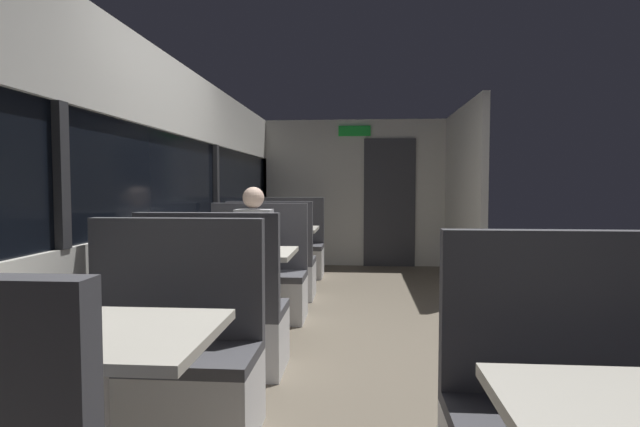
{
  "coord_description": "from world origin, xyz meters",
  "views": [
    {
      "loc": [
        0.09,
        -3.89,
        1.28
      ],
      "look_at": [
        -0.38,
        2.08,
        0.94
      ],
      "focal_mm": 28.64,
      "sensor_mm": 36.0,
      "label": 1
    }
  ],
  "objects_px": {
    "bench_mid_window_facing_end": "(215,324)",
    "bench_far_window_facing_entry": "(289,253)",
    "bench_near_window_facing_entry": "(166,370)",
    "dining_table_mid_window": "(239,263)",
    "coffee_cup_primary": "(70,320)",
    "coffee_cup_secondary": "(254,245)",
    "bench_far_window_facing_end": "(272,269)",
    "seated_passenger": "(255,264)",
    "bench_mid_window_facing_entry": "(256,284)",
    "dining_table_far_window": "(282,236)",
    "dining_table_near_window": "(94,356)"
  },
  "relations": [
    {
      "from": "bench_mid_window_facing_end",
      "to": "bench_far_window_facing_entry",
      "type": "xyz_separation_m",
      "value": [
        0.0,
        3.67,
        0.0
      ]
    },
    {
      "from": "bench_near_window_facing_entry",
      "to": "dining_table_mid_window",
      "type": "height_order",
      "value": "bench_near_window_facing_entry"
    },
    {
      "from": "coffee_cup_primary",
      "to": "coffee_cup_secondary",
      "type": "distance_m",
      "value": 2.32
    },
    {
      "from": "coffee_cup_primary",
      "to": "coffee_cup_secondary",
      "type": "xyz_separation_m",
      "value": [
        0.19,
        2.31,
        0.0
      ]
    },
    {
      "from": "bench_far_window_facing_end",
      "to": "seated_passenger",
      "type": "bearing_deg",
      "value": -90.0
    },
    {
      "from": "bench_near_window_facing_entry",
      "to": "bench_far_window_facing_end",
      "type": "xyz_separation_m",
      "value": [
        0.0,
        3.15,
        0.0
      ]
    },
    {
      "from": "bench_mid_window_facing_entry",
      "to": "coffee_cup_primary",
      "type": "distance_m",
      "value": 3.04
    },
    {
      "from": "dining_table_far_window",
      "to": "coffee_cup_secondary",
      "type": "height_order",
      "value": "coffee_cup_secondary"
    },
    {
      "from": "dining_table_mid_window",
      "to": "coffee_cup_secondary",
      "type": "xyz_separation_m",
      "value": [
        0.13,
        0.0,
        0.15
      ]
    },
    {
      "from": "dining_table_mid_window",
      "to": "bench_far_window_facing_end",
      "type": "distance_m",
      "value": 1.61
    },
    {
      "from": "dining_table_near_window",
      "to": "bench_mid_window_facing_entry",
      "type": "xyz_separation_m",
      "value": [
        0.0,
        2.98,
        -0.31
      ]
    },
    {
      "from": "dining_table_near_window",
      "to": "bench_far_window_facing_end",
      "type": "height_order",
      "value": "bench_far_window_facing_end"
    },
    {
      "from": "bench_far_window_facing_end",
      "to": "coffee_cup_primary",
      "type": "bearing_deg",
      "value": -91.01
    },
    {
      "from": "bench_near_window_facing_entry",
      "to": "coffee_cup_secondary",
      "type": "bearing_deg",
      "value": 85.44
    },
    {
      "from": "bench_far_window_facing_entry",
      "to": "seated_passenger",
      "type": "xyz_separation_m",
      "value": [
        0.0,
        -2.35,
        0.21
      ]
    },
    {
      "from": "bench_mid_window_facing_end",
      "to": "bench_far_window_facing_end",
      "type": "bearing_deg",
      "value": 90.0
    },
    {
      "from": "bench_mid_window_facing_end",
      "to": "coffee_cup_secondary",
      "type": "relative_size",
      "value": 12.22
    },
    {
      "from": "dining_table_far_window",
      "to": "bench_far_window_facing_entry",
      "type": "bearing_deg",
      "value": 90.0
    },
    {
      "from": "bench_near_window_facing_entry",
      "to": "seated_passenger",
      "type": "bearing_deg",
      "value": 90.0
    },
    {
      "from": "bench_near_window_facing_entry",
      "to": "bench_mid_window_facing_entry",
      "type": "distance_m",
      "value": 2.28
    },
    {
      "from": "coffee_cup_primary",
      "to": "coffee_cup_secondary",
      "type": "height_order",
      "value": "same"
    },
    {
      "from": "dining_table_mid_window",
      "to": "coffee_cup_primary",
      "type": "bearing_deg",
      "value": -91.71
    },
    {
      "from": "dining_table_near_window",
      "to": "bench_far_window_facing_end",
      "type": "bearing_deg",
      "value": 90.0
    },
    {
      "from": "bench_near_window_facing_entry",
      "to": "coffee_cup_primary",
      "type": "height_order",
      "value": "bench_near_window_facing_entry"
    },
    {
      "from": "bench_near_window_facing_entry",
      "to": "bench_far_window_facing_end",
      "type": "distance_m",
      "value": 3.15
    },
    {
      "from": "bench_near_window_facing_entry",
      "to": "seated_passenger",
      "type": "height_order",
      "value": "seated_passenger"
    },
    {
      "from": "dining_table_near_window",
      "to": "seated_passenger",
      "type": "relative_size",
      "value": 0.71
    },
    {
      "from": "bench_mid_window_facing_entry",
      "to": "dining_table_far_window",
      "type": "distance_m",
      "value": 1.61
    },
    {
      "from": "dining_table_far_window",
      "to": "seated_passenger",
      "type": "height_order",
      "value": "seated_passenger"
    },
    {
      "from": "dining_table_far_window",
      "to": "seated_passenger",
      "type": "relative_size",
      "value": 0.71
    },
    {
      "from": "dining_table_far_window",
      "to": "coffee_cup_secondary",
      "type": "relative_size",
      "value": 10.0
    },
    {
      "from": "bench_far_window_facing_entry",
      "to": "seated_passenger",
      "type": "bearing_deg",
      "value": -90.0
    },
    {
      "from": "dining_table_near_window",
      "to": "bench_mid_window_facing_entry",
      "type": "distance_m",
      "value": 2.99
    },
    {
      "from": "bench_near_window_facing_entry",
      "to": "bench_mid_window_facing_entry",
      "type": "relative_size",
      "value": 1.0
    },
    {
      "from": "bench_far_window_facing_entry",
      "to": "dining_table_far_window",
      "type": "bearing_deg",
      "value": -90.0
    },
    {
      "from": "dining_table_far_window",
      "to": "bench_mid_window_facing_end",
      "type": "bearing_deg",
      "value": -90.0
    },
    {
      "from": "dining_table_near_window",
      "to": "seated_passenger",
      "type": "distance_m",
      "value": 2.9
    },
    {
      "from": "bench_mid_window_facing_end",
      "to": "bench_far_window_facing_end",
      "type": "distance_m",
      "value": 2.28
    },
    {
      "from": "coffee_cup_primary",
      "to": "dining_table_far_window",
      "type": "bearing_deg",
      "value": 89.14
    },
    {
      "from": "dining_table_near_window",
      "to": "dining_table_mid_window",
      "type": "bearing_deg",
      "value": 90.0
    },
    {
      "from": "dining_table_mid_window",
      "to": "seated_passenger",
      "type": "relative_size",
      "value": 0.71
    },
    {
      "from": "dining_table_mid_window",
      "to": "seated_passenger",
      "type": "xyz_separation_m",
      "value": [
        0.0,
        0.63,
        -0.1
      ]
    },
    {
      "from": "bench_mid_window_facing_entry",
      "to": "coffee_cup_secondary",
      "type": "bearing_deg",
      "value": -79.73
    },
    {
      "from": "bench_near_window_facing_entry",
      "to": "coffee_cup_secondary",
      "type": "distance_m",
      "value": 1.65
    },
    {
      "from": "dining_table_far_window",
      "to": "bench_far_window_facing_end",
      "type": "height_order",
      "value": "bench_far_window_facing_end"
    },
    {
      "from": "bench_far_window_facing_end",
      "to": "bench_mid_window_facing_end",
      "type": "bearing_deg",
      "value": -90.0
    },
    {
      "from": "dining_table_mid_window",
      "to": "bench_mid_window_facing_entry",
      "type": "height_order",
      "value": "bench_mid_window_facing_entry"
    },
    {
      "from": "coffee_cup_secondary",
      "to": "bench_far_window_facing_end",
      "type": "bearing_deg",
      "value": 94.58
    },
    {
      "from": "dining_table_mid_window",
      "to": "coffee_cup_secondary",
      "type": "relative_size",
      "value": 10.0
    },
    {
      "from": "bench_mid_window_facing_entry",
      "to": "coffee_cup_primary",
      "type": "bearing_deg",
      "value": -91.31
    }
  ]
}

